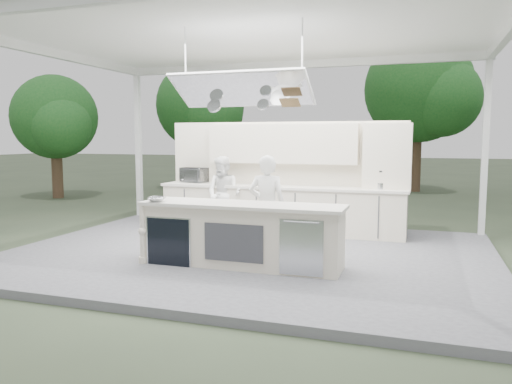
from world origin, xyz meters
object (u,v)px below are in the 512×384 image
(sous_chef, at_px, (224,194))
(demo_island, at_px, (240,235))
(back_counter, at_px, (280,209))
(head_chef, at_px, (267,206))

(sous_chef, bearing_deg, demo_island, -56.09)
(back_counter, height_order, sous_chef, sous_chef)
(demo_island, bearing_deg, back_counter, 93.63)
(demo_island, distance_m, head_chef, 0.81)
(back_counter, distance_m, sous_chef, 1.19)
(demo_island, height_order, head_chef, head_chef)
(demo_island, height_order, sous_chef, sous_chef)
(demo_island, distance_m, sous_chef, 2.79)
(head_chef, bearing_deg, sous_chef, -56.68)
(demo_island, bearing_deg, head_chef, 74.04)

